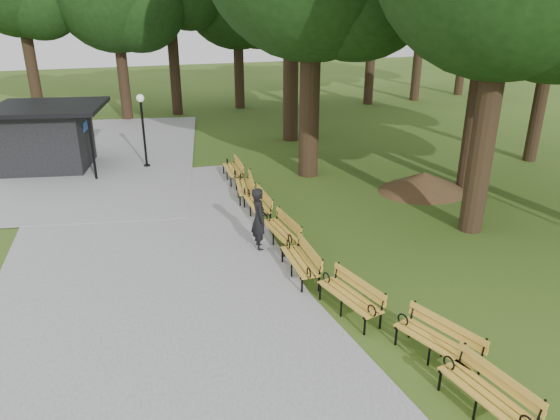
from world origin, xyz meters
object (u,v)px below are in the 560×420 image
object	(u,v)px
dirt_mound	(424,182)
bench_6	(244,187)
bench_0	(486,395)
bench_4	(280,231)
lawn_tree_5	(558,6)
bench_3	(300,261)
bench_5	(257,204)
lamp_post	(142,115)
person	(259,219)
kiosk	(46,137)
bench_2	(349,297)
bench_1	(437,342)
bench_7	(232,170)

from	to	relation	value
dirt_mound	bench_6	size ratio (longest dim) A/B	1.52
dirt_mound	bench_0	distance (m)	11.52
bench_4	lawn_tree_5	distance (m)	15.37
bench_3	bench_5	xyz separation A→B (m)	(0.02, 4.21, 0.00)
bench_0	lawn_tree_5	bearing A→B (deg)	125.30
bench_5	lamp_post	bearing A→B (deg)	-155.91
person	bench_4	size ratio (longest dim) A/B	0.97
bench_6	bench_4	bearing A→B (deg)	9.72
kiosk	bench_4	size ratio (longest dim) A/B	2.28
dirt_mound	bench_2	world-z (taller)	bench_2
dirt_mound	bench_1	bearing A→B (deg)	-120.98
dirt_mound	bench_0	size ratio (longest dim) A/B	1.52
lamp_post	bench_0	size ratio (longest dim) A/B	1.64
person	bench_2	size ratio (longest dim) A/B	0.97
bench_1	lawn_tree_5	xyz separation A→B (m)	(12.00, 10.77, 6.01)
bench_4	bench_2	bearing A→B (deg)	0.92
kiosk	bench_0	xyz separation A→B (m)	(8.31, -17.62, -0.91)
dirt_mound	bench_5	size ratio (longest dim) A/B	1.52
bench_0	lawn_tree_5	size ratio (longest dim) A/B	0.21
bench_2	bench_5	bearing A→B (deg)	170.95
dirt_mound	bench_6	distance (m)	6.73
bench_1	bench_5	bearing A→B (deg)	169.44
lamp_post	dirt_mound	size ratio (longest dim) A/B	1.07
person	bench_0	distance (m)	7.69
bench_0	bench_3	world-z (taller)	same
bench_4	lawn_tree_5	world-z (taller)	lawn_tree_5
dirt_mound	lamp_post	bearing A→B (deg)	146.97
bench_4	bench_7	distance (m)	6.15
bench_3	bench_7	world-z (taller)	same
bench_4	bench_5	world-z (taller)	same
bench_6	lamp_post	bearing A→B (deg)	-139.48
person	bench_4	xyz separation A→B (m)	(0.65, 0.05, -0.49)
bench_5	bench_2	bearing A→B (deg)	4.21
bench_3	dirt_mound	bearing A→B (deg)	126.49
bench_2	bench_6	distance (m)	7.98
bench_0	bench_4	bearing A→B (deg)	179.27
bench_2	bench_4	distance (m)	3.93
bench_3	bench_0	bearing A→B (deg)	14.97
bench_0	bench_7	world-z (taller)	same
kiosk	bench_7	world-z (taller)	kiosk
person	bench_5	distance (m)	2.43
bench_6	lawn_tree_5	world-z (taller)	lawn_tree_5
bench_3	bench_6	xyz separation A→B (m)	(0.04, 6.01, 0.00)
bench_4	bench_7	size ratio (longest dim) A/B	1.00
lamp_post	bench_0	distance (m)	17.18
dirt_mound	bench_7	size ratio (longest dim) A/B	1.52
bench_5	lawn_tree_5	bearing A→B (deg)	100.67
dirt_mound	bench_4	distance (m)	7.10
person	bench_2	xyz separation A→B (m)	(1.03, -3.85, -0.49)
dirt_mound	bench_3	world-z (taller)	bench_3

